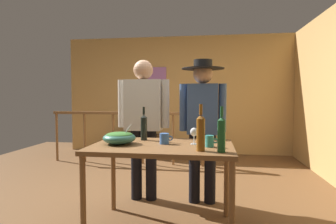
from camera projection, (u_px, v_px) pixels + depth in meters
name	position (u px, v px, depth m)	size (l,w,h in m)	color
ground_plane	(152.00, 197.00, 3.49)	(7.28, 7.28, 0.00)	brown
back_wall	(178.00, 95.00, 6.18)	(4.89, 0.10, 2.51)	tan
framed_picture	(153.00, 83.00, 6.19)	(0.61, 0.03, 0.70)	#A466AF
stair_railing	(152.00, 130.00, 5.14)	(2.89, 0.10, 1.00)	brown
tv_console	(136.00, 144.00, 6.02)	(0.90, 0.40, 0.42)	#38281E
flat_screen_tv	(136.00, 123.00, 5.97)	(0.51, 0.12, 0.41)	black
serving_table	(162.00, 153.00, 2.62)	(1.29, 0.83, 0.80)	brown
salad_bowl	(119.00, 137.00, 2.65)	(0.31, 0.31, 0.19)	#337060
wine_glass	(194.00, 133.00, 2.63)	(0.07, 0.07, 0.16)	silver
wine_bottle_green	(222.00, 134.00, 2.27)	(0.06, 0.06, 0.37)	#1E5628
wine_bottle_amber	(201.00, 132.00, 2.31)	(0.07, 0.07, 0.38)	brown
wine_bottle_dark	(144.00, 127.00, 2.88)	(0.07, 0.07, 0.34)	black
mug_teal	(210.00, 141.00, 2.50)	(0.11, 0.08, 0.10)	teal
mug_blue	(165.00, 139.00, 2.66)	(0.12, 0.09, 0.10)	#3866B2
person_standing_left	(144.00, 117.00, 3.37)	(0.62, 0.23, 1.67)	black
person_standing_right	(203.00, 118.00, 3.27)	(0.54, 0.49, 1.66)	black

